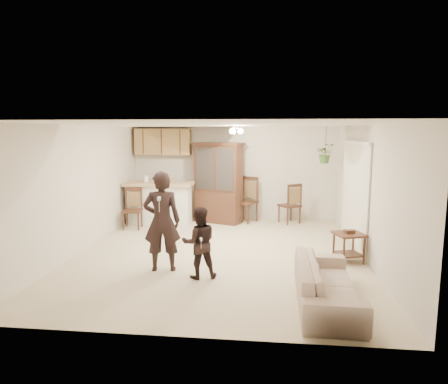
# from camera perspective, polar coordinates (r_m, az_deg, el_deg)

# --- Properties ---
(floor) EXTENTS (6.50, 6.50, 0.00)m
(floor) POSITION_cam_1_polar(r_m,az_deg,el_deg) (7.93, -0.63, -8.77)
(floor) COLOR #BAA88C
(floor) RESTS_ON ground
(ceiling) EXTENTS (5.50, 6.50, 0.02)m
(ceiling) POSITION_cam_1_polar(r_m,az_deg,el_deg) (7.57, -0.66, 9.59)
(ceiling) COLOR white
(ceiling) RESTS_ON wall_back
(wall_back) EXTENTS (5.50, 0.02, 2.50)m
(wall_back) POSITION_cam_1_polar(r_m,az_deg,el_deg) (10.86, 1.40, 2.69)
(wall_back) COLOR beige
(wall_back) RESTS_ON ground
(wall_front) EXTENTS (5.50, 0.02, 2.50)m
(wall_front) POSITION_cam_1_polar(r_m,az_deg,el_deg) (4.50, -5.60, -5.83)
(wall_front) COLOR beige
(wall_front) RESTS_ON ground
(wall_left) EXTENTS (0.02, 6.50, 2.50)m
(wall_left) POSITION_cam_1_polar(r_m,az_deg,el_deg) (8.43, -19.54, 0.48)
(wall_left) COLOR beige
(wall_left) RESTS_ON ground
(wall_right) EXTENTS (0.02, 6.50, 2.50)m
(wall_right) POSITION_cam_1_polar(r_m,az_deg,el_deg) (7.82, 19.79, -0.13)
(wall_right) COLOR beige
(wall_right) RESTS_ON ground
(breakfast_bar) EXTENTS (1.60, 0.55, 1.00)m
(breakfast_bar) POSITION_cam_1_polar(r_m,az_deg,el_deg) (10.41, -9.24, -1.85)
(breakfast_bar) COLOR white
(breakfast_bar) RESTS_ON floor
(bar_top) EXTENTS (1.75, 0.70, 0.08)m
(bar_top) POSITION_cam_1_polar(r_m,az_deg,el_deg) (10.33, -9.31, 1.15)
(bar_top) COLOR tan
(bar_top) RESTS_ON breakfast_bar
(upper_cabinets) EXTENTS (1.50, 0.34, 0.70)m
(upper_cabinets) POSITION_cam_1_polar(r_m,az_deg,el_deg) (10.96, -8.69, 7.10)
(upper_cabinets) COLOR #9C7944
(upper_cabinets) RESTS_ON wall_back
(vertical_blinds) EXTENTS (0.06, 2.30, 2.10)m
(vertical_blinds) POSITION_cam_1_polar(r_m,az_deg,el_deg) (8.70, 18.11, -0.21)
(vertical_blinds) COLOR silver
(vertical_blinds) RESTS_ON wall_right
(ceiling_fixture) EXTENTS (0.36, 0.36, 0.20)m
(ceiling_fixture) POSITION_cam_1_polar(r_m,az_deg,el_deg) (8.75, 1.61, 8.80)
(ceiling_fixture) COLOR #FFE9BF
(ceiling_fixture) RESTS_ON ceiling
(hanging_plant) EXTENTS (0.43, 0.37, 0.48)m
(hanging_plant) POSITION_cam_1_polar(r_m,az_deg,el_deg) (10.03, 14.26, 5.37)
(hanging_plant) COLOR #325923
(hanging_plant) RESTS_ON ceiling
(plant_cord) EXTENTS (0.01, 0.01, 0.65)m
(plant_cord) POSITION_cam_1_polar(r_m,az_deg,el_deg) (10.02, 14.33, 7.23)
(plant_cord) COLOR black
(plant_cord) RESTS_ON ceiling
(sofa) EXTENTS (0.77, 1.89, 0.73)m
(sofa) POSITION_cam_1_polar(r_m,az_deg,el_deg) (5.82, 14.48, -11.81)
(sofa) COLOR beige
(sofa) RESTS_ON floor
(adult) EXTENTS (0.72, 0.54, 1.80)m
(adult) POSITION_cam_1_polar(r_m,az_deg,el_deg) (6.87, -8.87, -3.84)
(adult) COLOR black
(adult) RESTS_ON floor
(child) EXTENTS (0.77, 0.67, 1.35)m
(child) POSITION_cam_1_polar(r_m,az_deg,el_deg) (6.51, -3.56, -6.50)
(child) COLOR black
(child) RESTS_ON floor
(china_hutch) EXTENTS (1.42, 0.95, 2.10)m
(china_hutch) POSITION_cam_1_polar(r_m,az_deg,el_deg) (10.43, -0.83, 1.25)
(china_hutch) COLOR #371F14
(china_hutch) RESTS_ON floor
(side_table) EXTENTS (0.62, 0.62, 0.60)m
(side_table) POSITION_cam_1_polar(r_m,az_deg,el_deg) (7.72, 17.38, -7.50)
(side_table) COLOR #371F14
(side_table) RESTS_ON floor
(chair_bar) EXTENTS (0.48, 0.48, 1.00)m
(chair_bar) POSITION_cam_1_polar(r_m,az_deg,el_deg) (10.10, -12.93, -3.54)
(chair_bar) COLOR #371F14
(chair_bar) RESTS_ON floor
(chair_hutch_left) EXTENTS (0.72, 0.72, 1.19)m
(chair_hutch_left) POSITION_cam_1_polar(r_m,az_deg,el_deg) (10.58, 3.07, -2.50)
(chair_hutch_left) COLOR #371F14
(chair_hutch_left) RESTS_ON floor
(chair_hutch_right) EXTENTS (0.65, 0.65, 1.06)m
(chair_hutch_right) POSITION_cam_1_polar(r_m,az_deg,el_deg) (10.56, 9.32, -2.82)
(chair_hutch_right) COLOR #371F14
(chair_hutch_right) RESTS_ON floor
(controller_adult) EXTENTS (0.07, 0.15, 0.05)m
(controller_adult) POSITION_cam_1_polar(r_m,az_deg,el_deg) (6.40, -9.26, -0.94)
(controller_adult) COLOR white
(controller_adult) RESTS_ON adult
(controller_child) EXTENTS (0.06, 0.11, 0.03)m
(controller_child) POSITION_cam_1_polar(r_m,az_deg,el_deg) (6.23, -3.30, -6.73)
(controller_child) COLOR white
(controller_child) RESTS_ON child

